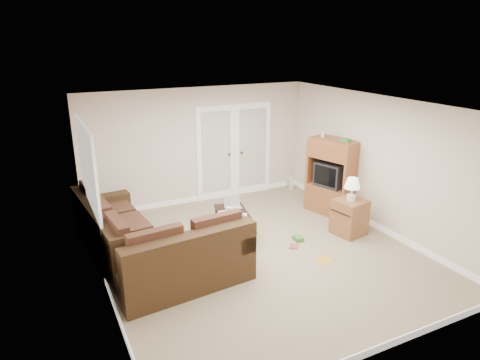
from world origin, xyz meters
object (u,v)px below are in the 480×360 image
coffee_table (234,223)px  tv_armoire (332,176)px  side_cabinet (350,214)px  sectional_sofa (146,246)px

coffee_table → tv_armoire: size_ratio=0.69×
coffee_table → side_cabinet: bearing=-12.8°
sectional_sofa → coffee_table: 1.80m
side_cabinet → tv_armoire: bearing=60.9°
coffee_table → sectional_sofa: bearing=-153.5°
sectional_sofa → tv_armoire: bearing=2.4°
sectional_sofa → side_cabinet: 3.70m
side_cabinet → sectional_sofa: bearing=162.7°
sectional_sofa → coffee_table: bearing=9.0°
sectional_sofa → tv_armoire: 4.07m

